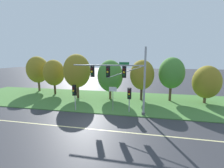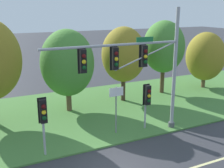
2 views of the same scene
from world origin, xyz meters
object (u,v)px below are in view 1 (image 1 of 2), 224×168
object	(u,v)px
tree_tall_centre	(142,75)
tree_mid_verge	(110,76)
tree_nearest_road	(38,70)
tree_behind_signpost	(77,71)
pedestrian_signal_further_along	(74,92)
tree_furthest_back	(206,82)
route_sign_post	(113,95)
traffic_signal_mast	(121,76)
tree_right_far	(171,73)
pedestrian_signal_near_kerb	(129,95)
tree_left_of_mast	(54,73)

from	to	relation	value
tree_tall_centre	tree_mid_verge	bearing A→B (deg)	-175.97
tree_nearest_road	tree_tall_centre	distance (m)	19.67
tree_nearest_road	tree_behind_signpost	bearing A→B (deg)	-18.98
pedestrian_signal_further_along	tree_furthest_back	size ratio (longest dim) A/B	0.60
pedestrian_signal_further_along	route_sign_post	size ratio (longest dim) A/B	1.07
traffic_signal_mast	tree_right_far	xyz separation A→B (m)	(6.46, 6.58, -0.23)
route_sign_post	tree_behind_signpost	size ratio (longest dim) A/B	0.43
pedestrian_signal_further_along	route_sign_post	bearing A→B (deg)	11.67
pedestrian_signal_further_along	tree_furthest_back	xyz separation A→B (m)	(16.75, 6.50, 0.71)
tree_behind_signpost	tree_mid_verge	world-z (taller)	tree_behind_signpost
pedestrian_signal_further_along	tree_tall_centre	world-z (taller)	tree_tall_centre
tree_nearest_road	tree_mid_verge	world-z (taller)	tree_nearest_road
pedestrian_signal_near_kerb	tree_behind_signpost	size ratio (longest dim) A/B	0.42
pedestrian_signal_further_along	tree_right_far	bearing A→B (deg)	29.27
route_sign_post	tree_behind_signpost	xyz separation A→B (m)	(-6.65, 4.73, 2.32)
pedestrian_signal_further_along	tree_right_far	world-z (taller)	tree_right_far
traffic_signal_mast	route_sign_post	xyz separation A→B (m)	(-1.12, 0.72, -2.39)
tree_left_of_mast	tree_furthest_back	distance (m)	23.94
tree_behind_signpost	tree_right_far	bearing A→B (deg)	4.54
tree_tall_centre	tree_furthest_back	xyz separation A→B (m)	(8.85, 0.15, -0.82)
route_sign_post	tree_left_of_mast	bearing A→B (deg)	151.65
pedestrian_signal_further_along	tree_left_of_mast	bearing A→B (deg)	134.64
pedestrian_signal_further_along	tree_nearest_road	bearing A→B (deg)	142.40
route_sign_post	tree_nearest_road	bearing A→B (deg)	153.66
tree_tall_centre	tree_right_far	xyz separation A→B (m)	(4.22, 0.44, 0.32)
route_sign_post	tree_right_far	xyz separation A→B (m)	(7.58, 5.86, 2.16)
pedestrian_signal_near_kerb	route_sign_post	xyz separation A→B (m)	(-1.99, 0.31, -0.11)
pedestrian_signal_near_kerb	tree_behind_signpost	bearing A→B (deg)	149.79
traffic_signal_mast	tree_left_of_mast	bearing A→B (deg)	151.23
pedestrian_signal_further_along	route_sign_post	world-z (taller)	pedestrian_signal_further_along
pedestrian_signal_further_along	tree_tall_centre	bearing A→B (deg)	38.77
tree_left_of_mast	tree_mid_verge	distance (m)	10.38
tree_left_of_mast	tree_tall_centre	size ratio (longest dim) A/B	1.00
pedestrian_signal_near_kerb	pedestrian_signal_further_along	xyz separation A→B (m)	(-6.54, -0.63, 0.20)
tree_left_of_mast	tree_tall_centre	distance (m)	15.09
traffic_signal_mast	pedestrian_signal_near_kerb	bearing A→B (deg)	25.41
pedestrian_signal_near_kerb	tree_behind_signpost	distance (m)	10.25
pedestrian_signal_further_along	tree_behind_signpost	size ratio (longest dim) A/B	0.46
traffic_signal_mast	tree_left_of_mast	distance (m)	14.64
tree_left_of_mast	tree_tall_centre	xyz separation A→B (m)	(15.07, -0.90, 0.06)
tree_nearest_road	pedestrian_signal_further_along	bearing A→B (deg)	-37.60
traffic_signal_mast	tree_behind_signpost	size ratio (longest dim) A/B	1.21
tree_left_of_mast	tree_furthest_back	world-z (taller)	tree_left_of_mast
tree_nearest_road	tree_right_far	xyz separation A→B (m)	(23.71, -2.13, 0.03)
tree_left_of_mast	tree_behind_signpost	size ratio (longest dim) A/B	0.87
traffic_signal_mast	tree_behind_signpost	world-z (taller)	traffic_signal_mast
tree_mid_verge	tree_nearest_road	bearing A→B (deg)	168.82
tree_mid_verge	tree_behind_signpost	bearing A→B (deg)	-176.20
traffic_signal_mast	tree_left_of_mast	world-z (taller)	traffic_signal_mast
traffic_signal_mast	tree_furthest_back	bearing A→B (deg)	29.52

